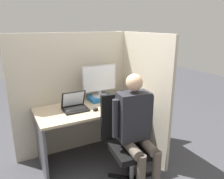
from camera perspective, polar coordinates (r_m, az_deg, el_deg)
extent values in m
plane|color=#3D3D42|center=(2.93, -2.59, -20.45)|extent=(12.00, 12.00, 0.00)
cube|color=#B7AD99|center=(3.12, -8.24, -0.88)|extent=(1.87, 0.04, 1.67)
cube|color=#F4EA66|center=(3.18, -1.25, 5.34)|extent=(0.08, 0.01, 0.08)
cube|color=#B7AD99|center=(3.07, 7.10, -1.14)|extent=(0.04, 1.30, 1.67)
cube|color=tan|center=(2.84, -5.68, -4.89)|extent=(1.37, 0.67, 0.03)
cube|color=#4C4C51|center=(2.85, -17.99, -13.89)|extent=(0.03, 0.57, 0.71)
cube|color=#4C4C51|center=(3.27, 5.24, -9.00)|extent=(0.03, 0.57, 0.71)
cube|color=#236BAD|center=(3.08, -3.20, -2.19)|extent=(0.30, 0.23, 0.06)
cylinder|color=#B2B2B7|center=(3.07, -3.22, -1.54)|extent=(0.22, 0.22, 0.01)
cylinder|color=#B2B2B7|center=(3.05, -3.23, -0.80)|extent=(0.04, 0.04, 0.07)
cube|color=#B2B2B7|center=(3.00, -3.33, 2.95)|extent=(0.49, 0.02, 0.36)
cube|color=silver|center=(2.99, -3.22, 2.90)|extent=(0.47, 0.00, 0.34)
cube|color=black|center=(2.75, -9.49, -5.18)|extent=(0.30, 0.23, 0.02)
cube|color=#424242|center=(2.77, -9.62, -4.85)|extent=(0.26, 0.13, 0.00)
cube|color=black|center=(2.78, -10.07, -2.46)|extent=(0.30, 0.10, 0.22)
cube|color=silver|center=(2.77, -10.04, -2.49)|extent=(0.26, 0.08, 0.19)
ellipsoid|color=black|center=(2.71, -4.33, -5.18)|extent=(0.08, 0.05, 0.04)
cube|color=#A31919|center=(3.17, 4.04, -1.72)|extent=(0.04, 0.15, 0.05)
cone|color=orange|center=(2.68, -2.12, -5.30)|extent=(0.05, 0.11, 0.05)
cylinder|color=green|center=(2.73, -2.71, -4.84)|extent=(0.03, 0.02, 0.03)
cylinder|color=black|center=(2.79, 5.07, -22.26)|extent=(0.10, 0.10, 0.04)
cube|color=black|center=(2.84, 7.81, -21.51)|extent=(0.28, 0.07, 0.04)
cube|color=black|center=(2.90, 4.67, -20.53)|extent=(0.15, 0.27, 0.04)
cube|color=black|center=(2.81, 2.04, -21.86)|extent=(0.23, 0.22, 0.04)
cylinder|color=gray|center=(2.67, 5.18, -19.06)|extent=(0.05, 0.05, 0.35)
cube|color=black|center=(2.56, 5.31, -15.27)|extent=(0.51, 0.51, 0.07)
cube|color=black|center=(2.59, 1.79, -6.92)|extent=(0.44, 0.10, 0.56)
cylinder|color=brown|center=(2.40, 5.23, -15.08)|extent=(0.15, 0.33, 0.11)
cylinder|color=brown|center=(2.45, 7.59, -21.68)|extent=(0.09, 0.09, 0.51)
cylinder|color=brown|center=(2.47, 9.09, -14.17)|extent=(0.15, 0.33, 0.11)
cylinder|color=brown|center=(2.52, 11.44, -20.55)|extent=(0.09, 0.09, 0.51)
cube|color=#232328|center=(2.37, 5.57, -6.86)|extent=(0.36, 0.24, 0.53)
sphere|color=#D8A884|center=(2.24, 5.84, 1.88)|extent=(0.18, 0.18, 0.18)
cylinder|color=#232328|center=(2.29, 0.93, -7.62)|extent=(0.07, 0.07, 0.42)
cylinder|color=#232328|center=(2.46, 9.88, -6.11)|extent=(0.07, 0.07, 0.42)
cylinder|color=#232328|center=(3.20, 2.86, -1.17)|extent=(0.09, 0.09, 0.09)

